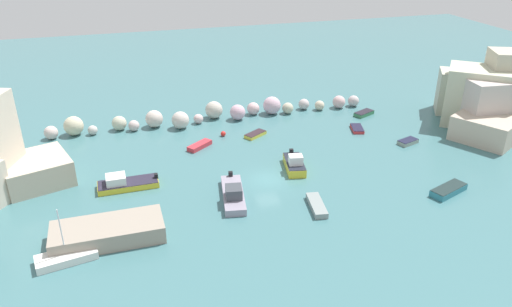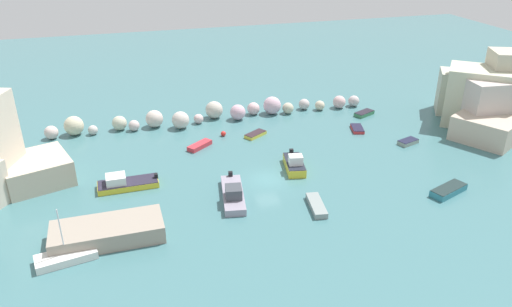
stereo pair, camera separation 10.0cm
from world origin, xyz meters
name	(u,v)px [view 1 (the left image)]	position (x,y,z in m)	size (l,w,h in m)	color
cove_water	(268,180)	(0.00, 0.00, 0.00)	(160.00, 160.00, 0.00)	#427378
cliff_headland_right	(485,101)	(31.95, 6.52, 3.43)	(14.63, 17.06, 9.80)	beige
rock_breakwater	(205,114)	(-3.17, 18.15, 1.05)	(43.38, 4.67, 2.48)	beige
stone_dock	(108,232)	(-16.46, -6.39, 0.79)	(9.42, 4.05, 1.58)	gray
channel_buoy	(223,134)	(-1.98, 12.62, 0.33)	(0.66, 0.66, 0.66)	red
moored_boat_0	(255,134)	(1.94, 11.46, 0.23)	(3.17, 2.67, 0.47)	gold
moored_boat_1	(408,142)	(19.32, 3.98, 0.26)	(2.85, 2.05, 0.52)	gray
moored_boat_2	(67,257)	(-19.80, -8.42, 0.36)	(5.03, 2.81, 4.88)	white
moored_boat_3	(125,183)	(-14.60, 2.53, 0.53)	(6.15, 2.38, 1.53)	yellow
moored_boat_4	(317,205)	(2.78, -6.67, 0.28)	(1.85, 4.19, 0.57)	gray
moored_boat_5	(364,113)	(18.67, 14.22, 0.27)	(3.29, 2.50, 0.55)	#387A50
moored_boat_6	(233,194)	(-4.49, -2.83, 0.57)	(3.12, 7.16, 1.80)	gray
moored_boat_7	(449,190)	(16.65, -7.78, 0.35)	(4.55, 2.96, 0.71)	teal
moored_boat_8	(295,164)	(3.53, 1.49, 0.66)	(2.72, 4.90, 1.95)	gold
moored_boat_9	(200,145)	(-5.49, 10.05, 0.27)	(3.34, 2.96, 0.54)	#C8313B
moored_boat_10	(357,129)	(15.28, 9.59, 0.21)	(2.12, 3.08, 0.43)	red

